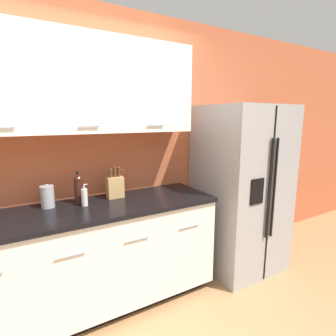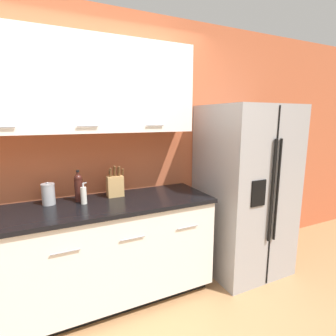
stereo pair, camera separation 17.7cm
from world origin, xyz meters
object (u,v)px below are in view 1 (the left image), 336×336
object	(u,v)px
knife_block	(115,186)
steel_canister	(47,197)
wine_bottle	(79,189)
refrigerator	(240,188)
soap_dispenser	(85,197)

from	to	relation	value
knife_block	steel_canister	xyz separation A→B (m)	(-0.56, 0.01, -0.02)
wine_bottle	steel_canister	world-z (taller)	wine_bottle
refrigerator	soap_dispenser	bearing A→B (deg)	175.71
soap_dispenser	steel_canister	xyz separation A→B (m)	(-0.26, 0.11, 0.01)
wine_bottle	soap_dispenser	size ratio (longest dim) A/B	1.49
refrigerator	wine_bottle	xyz separation A→B (m)	(-1.65, 0.22, 0.17)
knife_block	soap_dispenser	distance (m)	0.31
wine_bottle	steel_canister	xyz separation A→B (m)	(-0.24, 0.01, -0.04)
soap_dispenser	steel_canister	world-z (taller)	steel_canister
knife_block	soap_dispenser	xyz separation A→B (m)	(-0.29, -0.10, -0.03)
knife_block	wine_bottle	size ratio (longest dim) A/B	1.05
wine_bottle	refrigerator	bearing A→B (deg)	-7.57
refrigerator	knife_block	distance (m)	1.35
wine_bottle	steel_canister	size ratio (longest dim) A/B	1.41
refrigerator	steel_canister	world-z (taller)	refrigerator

